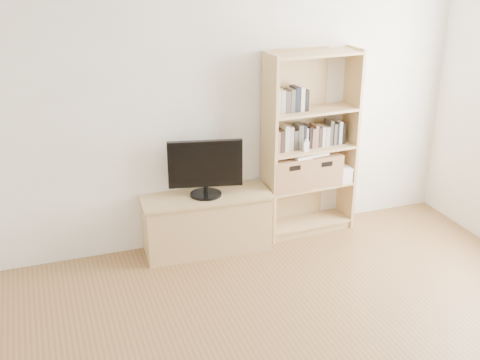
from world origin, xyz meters
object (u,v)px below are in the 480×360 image
television (205,168)px  basket_right (319,168)px  baby_monitor (306,146)px  tv_stand (207,223)px  basket_left (287,172)px  laptop (307,153)px  bookshelf (310,145)px

television → basket_right: (1.14, 0.06, -0.16)m
baby_monitor → basket_right: (0.20, 0.10, -0.27)m
tv_stand → baby_monitor: (0.94, -0.05, 0.65)m
baby_monitor → basket_left: size_ratio=0.26×
tv_stand → basket_right: (1.14, 0.06, 0.38)m
basket_right → laptop: size_ratio=1.04×
bookshelf → basket_left: 0.33m
tv_stand → bookshelf: (1.04, 0.05, 0.62)m
tv_stand → basket_left: 0.89m
basket_right → laptop: laptop is taller
laptop → tv_stand: bearing=173.5°
baby_monitor → basket_left: (-0.14, 0.09, -0.26)m
basket_left → laptop: (0.19, -0.00, 0.17)m
tv_stand → basket_left: basket_left is taller
tv_stand → bookshelf: size_ratio=0.64×
bookshelf → basket_right: size_ratio=4.88×
laptop → television: bearing=173.5°
television → basket_left: (0.80, 0.04, -0.15)m
tv_stand → television: size_ratio=1.72×
baby_monitor → basket_right: baby_monitor is taller
tv_stand → laptop: laptop is taller
tv_stand → bookshelf: bookshelf is taller
laptop → basket_right: bearing=-1.3°
tv_stand → television: television is taller
bookshelf → laptop: bearing=-159.3°
tv_stand → bookshelf: 1.21m
bookshelf → television: (-1.04, -0.05, -0.08)m
tv_stand → basket_right: basket_right is taller
bookshelf → basket_right: bookshelf is taller
television → basket_left: 0.82m
baby_monitor → basket_right: 0.35m
television → baby_monitor: size_ratio=6.82×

